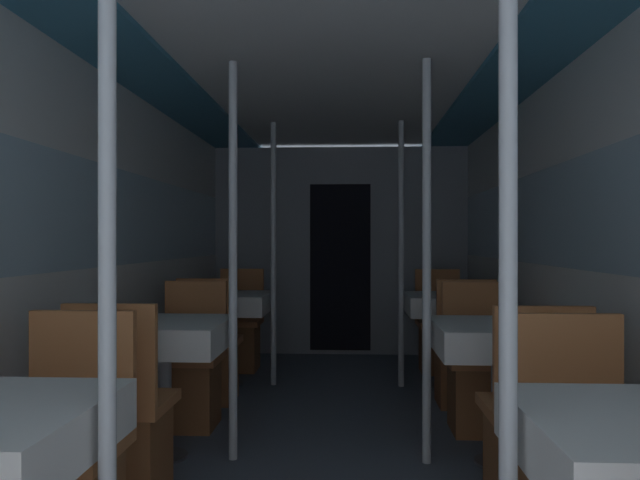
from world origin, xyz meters
The scene contains 22 objects.
wall_left centered at (-1.36, 2.66, 1.13)m, with size 0.05×8.12×2.20m.
wall_right centered at (1.36, 2.66, 1.13)m, with size 0.05×8.12×2.20m.
ceiling_panel centered at (0.00, 2.66, 2.24)m, with size 2.73×8.12×0.07m.
bulkhead_far centered at (0.00, 5.60, 1.09)m, with size 2.67×0.09×2.20m.
support_pole_left_0 centered at (-0.53, 0.61, 1.10)m, with size 0.05×0.05×2.20m.
dining_table_left_1 centered at (-0.93, 2.38, 0.65)m, with size 0.71×0.71×0.76m.
chair_left_near_1 centered at (-0.93, 1.79, 0.30)m, with size 0.42×0.42×0.93m.
chair_left_far_1 centered at (-0.93, 2.96, 0.30)m, with size 0.42×0.42×0.93m.
support_pole_left_1 centered at (-0.53, 2.38, 1.10)m, with size 0.05×0.05×2.20m.
dining_table_left_2 centered at (-0.93, 4.14, 0.65)m, with size 0.71×0.71×0.76m.
chair_left_near_2 centered at (-0.93, 3.56, 0.30)m, with size 0.42×0.42×0.93m.
chair_left_far_2 centered at (-0.93, 4.73, 0.30)m, with size 0.42×0.42×0.93m.
support_pole_left_2 centered at (-0.53, 4.14, 1.10)m, with size 0.05×0.05×2.20m.
support_pole_right_0 centered at (0.53, 0.61, 1.10)m, with size 0.05×0.05×2.20m.
dining_table_right_1 centered at (0.93, 2.38, 0.65)m, with size 0.71×0.71×0.76m.
chair_right_near_1 centered at (0.93, 1.79, 0.30)m, with size 0.42×0.42×0.93m.
chair_right_far_1 centered at (0.93, 2.96, 0.30)m, with size 0.42×0.42×0.93m.
support_pole_right_1 centered at (0.53, 2.38, 1.10)m, with size 0.05×0.05×2.20m.
dining_table_right_2 centered at (0.93, 4.14, 0.65)m, with size 0.71×0.71×0.76m.
chair_right_near_2 centered at (0.93, 3.56, 0.30)m, with size 0.42×0.42×0.93m.
chair_right_far_2 centered at (0.93, 4.73, 0.30)m, with size 0.42×0.42×0.93m.
support_pole_right_2 centered at (0.53, 4.14, 1.10)m, with size 0.05×0.05×2.20m.
Camera 1 is at (0.13, -1.04, 1.21)m, focal length 35.00 mm.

